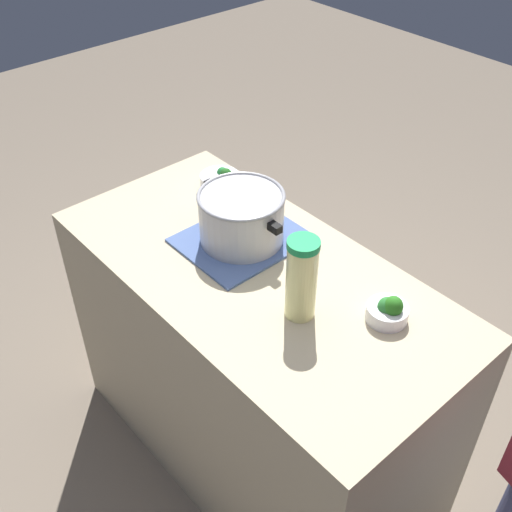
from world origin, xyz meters
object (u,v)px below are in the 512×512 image
broccoli_bowl_front (388,311)px  cooking_pot (241,216)px  broccoli_bowl_center (220,181)px  lemonade_pitcher (302,279)px

broccoli_bowl_front → cooking_pot: bearing=-172.7°
cooking_pot → broccoli_bowl_center: 0.31m
broccoli_bowl_front → broccoli_bowl_center: broccoli_bowl_front is taller
cooking_pot → broccoli_bowl_front: cooking_pot is taller
cooking_pot → lemonade_pitcher: (0.34, -0.09, 0.03)m
lemonade_pitcher → broccoli_bowl_center: bearing=159.8°
cooking_pot → lemonade_pitcher: size_ratio=1.37×
lemonade_pitcher → cooking_pot: bearing=165.3°
cooking_pot → lemonade_pitcher: bearing=-14.7°
lemonade_pitcher → broccoli_bowl_center: lemonade_pitcher is taller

